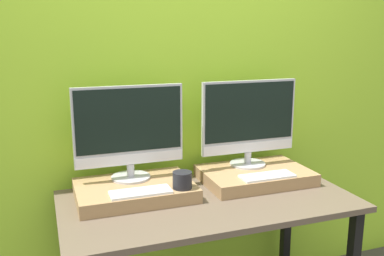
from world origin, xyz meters
The scene contains 9 objects.
wall_back centered at (0.00, 0.81, 1.30)m, with size 8.00×0.04×2.60m.
workbench centered at (0.00, 0.37, 0.69)m, with size 1.46×0.74×0.77m.
wooden_riser_left centered at (-0.34, 0.52, 0.81)m, with size 0.59×0.41×0.07m.
monitor_left centered at (-0.34, 0.60, 1.10)m, with size 0.57×0.20×0.49m.
keyboard_left centered at (-0.34, 0.38, 0.85)m, with size 0.29×0.11×0.01m.
mug centered at (-0.13, 0.38, 0.89)m, with size 0.10×0.10×0.08m.
wooden_riser_right centered at (0.34, 0.52, 0.81)m, with size 0.59×0.41×0.07m.
monitor_right centered at (0.34, 0.60, 1.10)m, with size 0.57×0.20×0.49m.
keyboard_right centered at (0.34, 0.38, 0.85)m, with size 0.29×0.11×0.01m.
Camera 1 is at (-0.76, -1.50, 1.60)m, focal length 40.00 mm.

